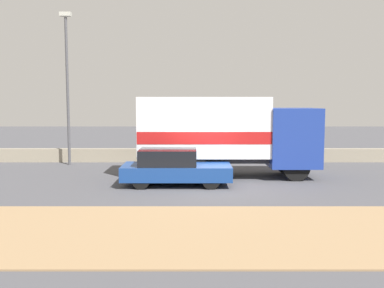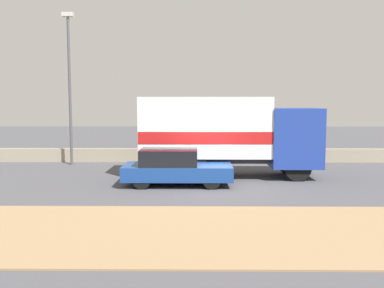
% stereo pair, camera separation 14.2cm
% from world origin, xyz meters
% --- Properties ---
extents(ground_plane, '(80.00, 80.00, 0.00)m').
position_xyz_m(ground_plane, '(0.00, 0.00, 0.00)').
color(ground_plane, '#47474C').
extents(dirt_shoulder_foreground, '(60.00, 4.97, 0.04)m').
position_xyz_m(dirt_shoulder_foreground, '(0.00, -5.91, 0.02)').
color(dirt_shoulder_foreground, '#937551').
rests_on(dirt_shoulder_foreground, ground_plane).
extents(stone_wall_backdrop, '(60.00, 0.35, 0.72)m').
position_xyz_m(stone_wall_backdrop, '(0.00, 6.59, 0.36)').
color(stone_wall_backdrop, gray).
rests_on(stone_wall_backdrop, ground_plane).
extents(street_lamp, '(0.56, 0.28, 7.69)m').
position_xyz_m(street_lamp, '(-6.71, 5.57, 4.41)').
color(street_lamp, '#4C4C51').
rests_on(street_lamp, ground_plane).
extents(box_truck, '(7.58, 2.49, 3.43)m').
position_xyz_m(box_truck, '(1.03, 2.02, 1.92)').
color(box_truck, navy).
rests_on(box_truck, ground_plane).
extents(car_hatchback, '(4.20, 1.88, 1.42)m').
position_xyz_m(car_hatchback, '(-1.09, 0.16, 0.71)').
color(car_hatchback, navy).
rests_on(car_hatchback, ground_plane).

